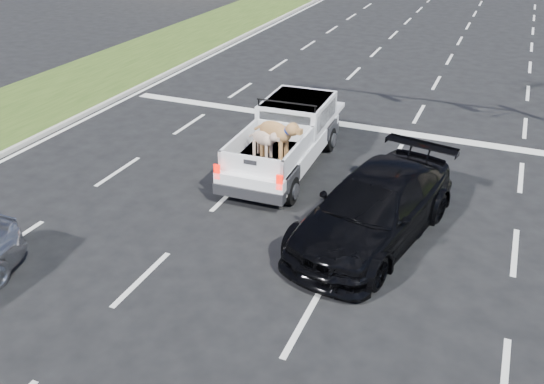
# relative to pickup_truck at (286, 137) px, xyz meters

# --- Properties ---
(ground) EXTENTS (160.00, 160.00, 0.00)m
(ground) POSITION_rel_pickup_truck_xyz_m (1.02, -6.12, -0.91)
(ground) COLOR black
(ground) RESTS_ON ground
(road_markings) EXTENTS (17.75, 60.00, 0.01)m
(road_markings) POSITION_rel_pickup_truck_xyz_m (1.02, 0.44, -0.91)
(road_markings) COLOR silver
(road_markings) RESTS_ON ground
(grass_median_left) EXTENTS (5.00, 60.00, 0.10)m
(grass_median_left) POSITION_rel_pickup_truck_xyz_m (-10.48, -0.12, -0.86)
(grass_median_left) COLOR #2A4415
(grass_median_left) RESTS_ON ground
(curb_left) EXTENTS (0.15, 60.00, 0.14)m
(curb_left) POSITION_rel_pickup_truck_xyz_m (-8.03, -0.12, -0.84)
(curb_left) COLOR #A4A096
(curb_left) RESTS_ON ground
(pickup_truck) EXTENTS (2.08, 5.20, 1.93)m
(pickup_truck) POSITION_rel_pickup_truck_xyz_m (0.00, 0.00, 0.00)
(pickup_truck) COLOR black
(pickup_truck) RESTS_ON ground
(black_coupe) EXTENTS (3.29, 5.69, 1.55)m
(black_coupe) POSITION_rel_pickup_truck_xyz_m (3.22, -2.76, -0.14)
(black_coupe) COLOR black
(black_coupe) RESTS_ON ground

